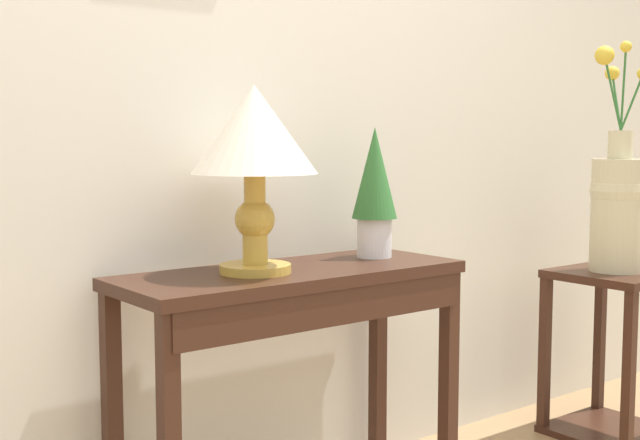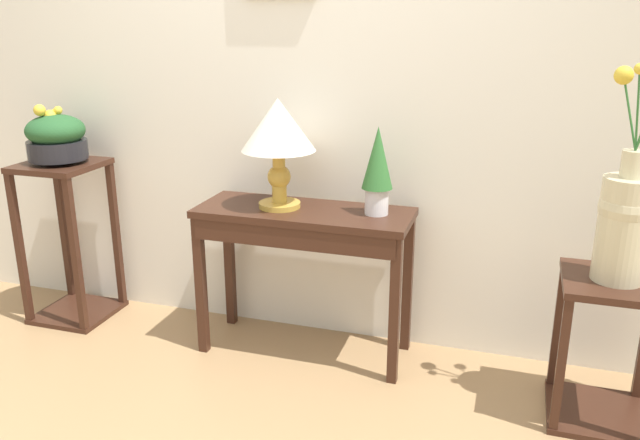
% 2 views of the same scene
% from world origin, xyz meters
% --- Properties ---
extents(back_wall_with_art, '(9.00, 0.13, 2.80)m').
position_xyz_m(back_wall_with_art, '(-0.00, 1.39, 1.40)').
color(back_wall_with_art, silver).
rests_on(back_wall_with_art, ground).
extents(console_table, '(1.03, 0.40, 0.75)m').
position_xyz_m(console_table, '(0.11, 1.08, 0.63)').
color(console_table, '#381E14').
rests_on(console_table, ground).
extents(table_lamp, '(0.35, 0.35, 0.52)m').
position_xyz_m(table_lamp, '(-0.01, 1.10, 1.12)').
color(table_lamp, gold).
rests_on(table_lamp, console_table).
extents(potted_plant_on_console, '(0.14, 0.14, 0.41)m').
position_xyz_m(potted_plant_on_console, '(0.45, 1.13, 0.97)').
color(potted_plant_on_console, silver).
rests_on(potted_plant_on_console, console_table).
extents(pedestal_stand_right, '(0.40, 0.40, 0.63)m').
position_xyz_m(pedestal_stand_right, '(1.47, 0.93, 0.32)').
color(pedestal_stand_right, '#381E14').
rests_on(pedestal_stand_right, ground).
extents(flower_vase_tall_right, '(0.21, 0.21, 0.84)m').
position_xyz_m(flower_vase_tall_right, '(1.47, 0.93, 0.89)').
color(flower_vase_tall_right, beige).
rests_on(flower_vase_tall_right, pedestal_stand_right).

